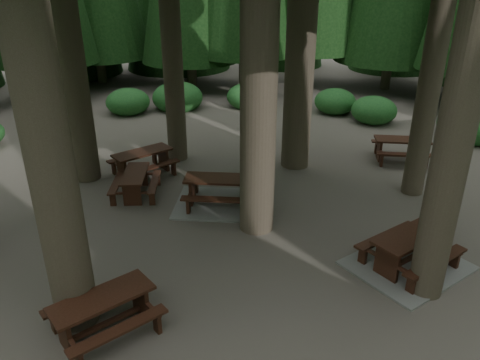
{
  "coord_description": "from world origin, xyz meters",
  "views": [
    {
      "loc": [
        -0.13,
        -10.01,
        6.01
      ],
      "look_at": [
        0.41,
        0.67,
        1.1
      ],
      "focal_mm": 35.0,
      "sensor_mm": 36.0,
      "label": 1
    }
  ],
  "objects_px": {
    "picnic_table_b": "(135,180)",
    "picnic_table_d": "(401,146)",
    "picnic_table_a": "(409,256)",
    "picnic_table_c": "(220,195)",
    "picnic_table_e": "(103,309)",
    "picnic_table_f": "(143,159)"
  },
  "relations": [
    {
      "from": "picnic_table_c",
      "to": "picnic_table_e",
      "type": "relative_size",
      "value": 1.16
    },
    {
      "from": "picnic_table_e",
      "to": "picnic_table_f",
      "type": "height_order",
      "value": "picnic_table_f"
    },
    {
      "from": "picnic_table_d",
      "to": "picnic_table_f",
      "type": "bearing_deg",
      "value": -165.3
    },
    {
      "from": "picnic_table_b",
      "to": "picnic_table_c",
      "type": "relative_size",
      "value": 0.61
    },
    {
      "from": "picnic_table_f",
      "to": "picnic_table_c",
      "type": "bearing_deg",
      "value": -78.56
    },
    {
      "from": "picnic_table_a",
      "to": "picnic_table_f",
      "type": "height_order",
      "value": "picnic_table_a"
    },
    {
      "from": "picnic_table_b",
      "to": "picnic_table_d",
      "type": "height_order",
      "value": "picnic_table_d"
    },
    {
      "from": "picnic_table_e",
      "to": "picnic_table_f",
      "type": "bearing_deg",
      "value": 55.56
    },
    {
      "from": "picnic_table_e",
      "to": "picnic_table_d",
      "type": "bearing_deg",
      "value": 6.7
    },
    {
      "from": "picnic_table_b",
      "to": "picnic_table_d",
      "type": "distance_m",
      "value": 8.8
    },
    {
      "from": "picnic_table_a",
      "to": "picnic_table_e",
      "type": "bearing_deg",
      "value": 163.0
    },
    {
      "from": "picnic_table_d",
      "to": "picnic_table_e",
      "type": "distance_m",
      "value": 11.32
    },
    {
      "from": "picnic_table_a",
      "to": "picnic_table_f",
      "type": "xyz_separation_m",
      "value": [
        -6.44,
        5.3,
        0.24
      ]
    },
    {
      "from": "picnic_table_a",
      "to": "picnic_table_c",
      "type": "distance_m",
      "value": 5.15
    },
    {
      "from": "picnic_table_b",
      "to": "picnic_table_e",
      "type": "distance_m",
      "value": 5.56
    },
    {
      "from": "picnic_table_f",
      "to": "picnic_table_a",
      "type": "bearing_deg",
      "value": -75.53
    },
    {
      "from": "picnic_table_a",
      "to": "picnic_table_c",
      "type": "xyz_separation_m",
      "value": [
        -4.08,
        3.14,
        -0.0
      ]
    },
    {
      "from": "picnic_table_c",
      "to": "picnic_table_d",
      "type": "height_order",
      "value": "picnic_table_c"
    },
    {
      "from": "picnic_table_a",
      "to": "picnic_table_f",
      "type": "distance_m",
      "value": 8.35
    },
    {
      "from": "picnic_table_c",
      "to": "picnic_table_d",
      "type": "xyz_separation_m",
      "value": [
        6.13,
        2.93,
        0.23
      ]
    },
    {
      "from": "picnic_table_c",
      "to": "picnic_table_b",
      "type": "bearing_deg",
      "value": 171.11
    },
    {
      "from": "picnic_table_b",
      "to": "picnic_table_d",
      "type": "xyz_separation_m",
      "value": [
        8.52,
        2.21,
        0.05
      ]
    }
  ]
}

